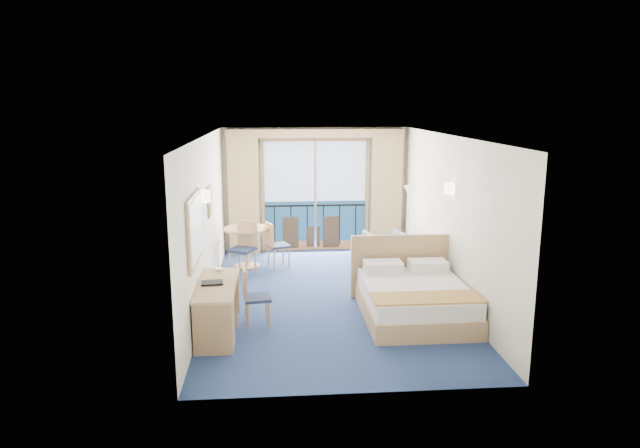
{
  "coord_description": "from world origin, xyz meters",
  "views": [
    {
      "loc": [
        -0.9,
        -9.1,
        3.22
      ],
      "look_at": [
        -0.14,
        0.2,
        1.23
      ],
      "focal_mm": 32.0,
      "sensor_mm": 36.0,
      "label": 1
    }
  ],
  "objects_px": {
    "bed": "(414,298)",
    "table_chair_a": "(275,242)",
    "floor_lamp": "(408,203)",
    "armchair": "(385,247)",
    "desk_chair": "(252,294)",
    "round_table": "(247,237)",
    "table_chair_b": "(245,244)",
    "desk": "(215,316)",
    "nightstand": "(428,275)"
  },
  "relations": [
    {
      "from": "bed",
      "to": "table_chair_b",
      "type": "distance_m",
      "value": 3.68
    },
    {
      "from": "bed",
      "to": "table_chair_a",
      "type": "bearing_deg",
      "value": 126.61
    },
    {
      "from": "desk",
      "to": "table_chair_a",
      "type": "height_order",
      "value": "table_chair_a"
    },
    {
      "from": "bed",
      "to": "armchair",
      "type": "bearing_deg",
      "value": 87.59
    },
    {
      "from": "armchair",
      "to": "table_chair_a",
      "type": "bearing_deg",
      "value": -8.32
    },
    {
      "from": "table_chair_b",
      "to": "bed",
      "type": "bearing_deg",
      "value": -16.36
    },
    {
      "from": "table_chair_a",
      "to": "round_table",
      "type": "bearing_deg",
      "value": 60.16
    },
    {
      "from": "nightstand",
      "to": "floor_lamp",
      "type": "height_order",
      "value": "floor_lamp"
    },
    {
      "from": "floor_lamp",
      "to": "desk_chair",
      "type": "relative_size",
      "value": 1.74
    },
    {
      "from": "armchair",
      "to": "nightstand",
      "type": "bearing_deg",
      "value": 94.4
    },
    {
      "from": "floor_lamp",
      "to": "armchair",
      "type": "bearing_deg",
      "value": -142.07
    },
    {
      "from": "table_chair_a",
      "to": "table_chair_b",
      "type": "xyz_separation_m",
      "value": [
        -0.58,
        -0.33,
        0.05
      ]
    },
    {
      "from": "floor_lamp",
      "to": "table_chair_b",
      "type": "bearing_deg",
      "value": -165.54
    },
    {
      "from": "round_table",
      "to": "table_chair_a",
      "type": "bearing_deg",
      "value": -8.33
    },
    {
      "from": "floor_lamp",
      "to": "round_table",
      "type": "bearing_deg",
      "value": -172.21
    },
    {
      "from": "nightstand",
      "to": "table_chair_b",
      "type": "relative_size",
      "value": 0.51
    },
    {
      "from": "desk",
      "to": "desk_chair",
      "type": "distance_m",
      "value": 0.8
    },
    {
      "from": "armchair",
      "to": "floor_lamp",
      "type": "relative_size",
      "value": 0.48
    },
    {
      "from": "desk",
      "to": "table_chair_b",
      "type": "bearing_deg",
      "value": 85.86
    },
    {
      "from": "table_chair_b",
      "to": "nightstand",
      "type": "bearing_deg",
      "value": 6.31
    },
    {
      "from": "desk",
      "to": "desk_chair",
      "type": "height_order",
      "value": "desk_chair"
    },
    {
      "from": "nightstand",
      "to": "round_table",
      "type": "distance_m",
      "value": 3.65
    },
    {
      "from": "desk",
      "to": "table_chair_b",
      "type": "distance_m",
      "value": 3.34
    },
    {
      "from": "bed",
      "to": "floor_lamp",
      "type": "relative_size",
      "value": 1.32
    },
    {
      "from": "armchair",
      "to": "floor_lamp",
      "type": "distance_m",
      "value": 1.08
    },
    {
      "from": "nightstand",
      "to": "desk_chair",
      "type": "height_order",
      "value": "desk_chair"
    },
    {
      "from": "armchair",
      "to": "round_table",
      "type": "height_order",
      "value": "round_table"
    },
    {
      "from": "nightstand",
      "to": "round_table",
      "type": "xyz_separation_m",
      "value": [
        -3.25,
        1.62,
        0.35
      ]
    },
    {
      "from": "bed",
      "to": "armchair",
      "type": "height_order",
      "value": "bed"
    },
    {
      "from": "round_table",
      "to": "desk",
      "type": "bearing_deg",
      "value": -94.01
    },
    {
      "from": "nightstand",
      "to": "table_chair_a",
      "type": "bearing_deg",
      "value": 150.16
    },
    {
      "from": "desk_chair",
      "to": "round_table",
      "type": "bearing_deg",
      "value": -4.09
    },
    {
      "from": "desk_chair",
      "to": "table_chair_a",
      "type": "bearing_deg",
      "value": -14.49
    },
    {
      "from": "bed",
      "to": "table_chair_a",
      "type": "relative_size",
      "value": 2.21
    },
    {
      "from": "nightstand",
      "to": "table_chair_a",
      "type": "relative_size",
      "value": 0.56
    },
    {
      "from": "desk_chair",
      "to": "table_chair_a",
      "type": "distance_m",
      "value": 3.04
    },
    {
      "from": "bed",
      "to": "table_chair_a",
      "type": "xyz_separation_m",
      "value": [
        -2.11,
        2.84,
        0.22
      ]
    },
    {
      "from": "armchair",
      "to": "table_chair_a",
      "type": "relative_size",
      "value": 0.81
    },
    {
      "from": "bed",
      "to": "round_table",
      "type": "xyz_separation_m",
      "value": [
        -2.66,
        2.92,
        0.31
      ]
    },
    {
      "from": "desk_chair",
      "to": "table_chair_a",
      "type": "xyz_separation_m",
      "value": [
        0.34,
        3.02,
        0.02
      ]
    },
    {
      "from": "desk_chair",
      "to": "table_chair_a",
      "type": "relative_size",
      "value": 0.96
    },
    {
      "from": "floor_lamp",
      "to": "desk",
      "type": "distance_m",
      "value": 5.58
    },
    {
      "from": "nightstand",
      "to": "round_table",
      "type": "bearing_deg",
      "value": 153.41
    },
    {
      "from": "armchair",
      "to": "round_table",
      "type": "relative_size",
      "value": 0.83
    },
    {
      "from": "bed",
      "to": "floor_lamp",
      "type": "bearing_deg",
      "value": 78.69
    },
    {
      "from": "table_chair_a",
      "to": "floor_lamp",
      "type": "bearing_deg",
      "value": -100.57
    },
    {
      "from": "armchair",
      "to": "round_table",
      "type": "bearing_deg",
      "value": -10.54
    },
    {
      "from": "table_chair_a",
      "to": "desk",
      "type": "bearing_deg",
      "value": 145.89
    },
    {
      "from": "bed",
      "to": "desk_chair",
      "type": "height_order",
      "value": "bed"
    },
    {
      "from": "round_table",
      "to": "table_chair_a",
      "type": "height_order",
      "value": "table_chair_a"
    }
  ]
}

